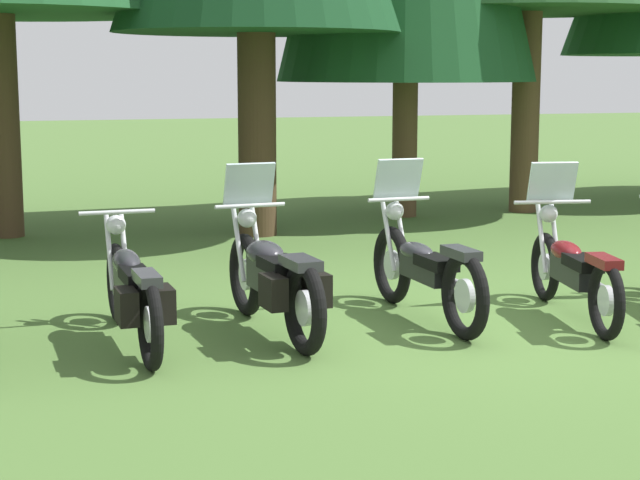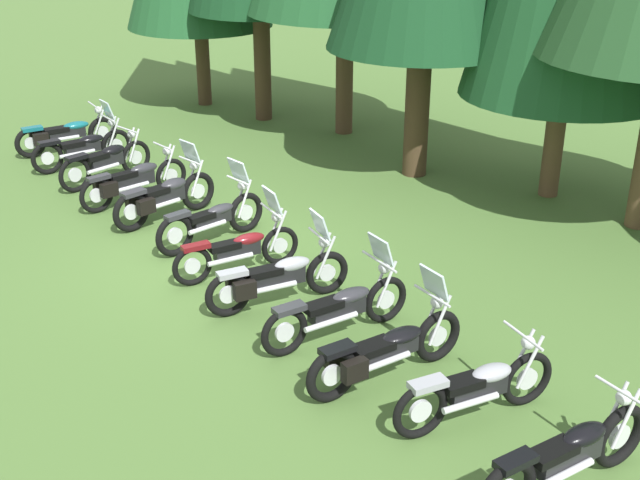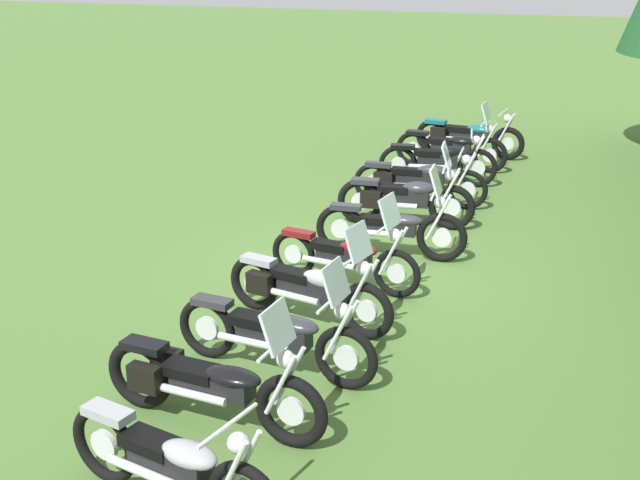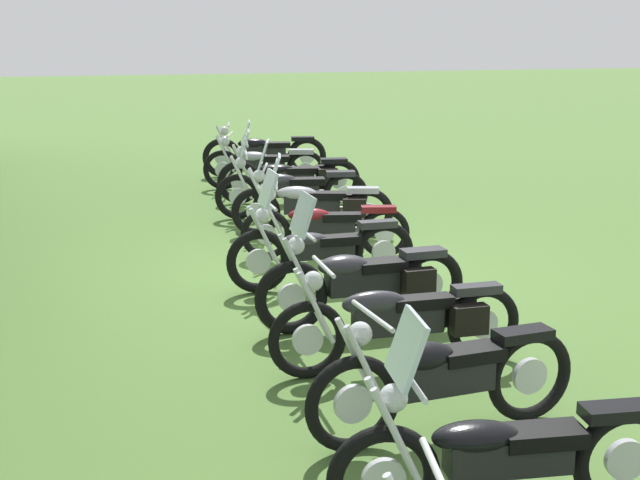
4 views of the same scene
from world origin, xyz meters
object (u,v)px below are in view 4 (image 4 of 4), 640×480
(motorcycle_6, at_px, (322,224))
(motorcycle_7, at_px, (314,204))
(motorcycle_1, at_px, (503,453))
(motorcycle_3, at_px, (403,319))
(motorcycle_9, at_px, (291,176))
(motorcycle_2, at_px, (443,376))
(motorcycle_10, at_px, (263,165))
(motorcycle_8, at_px, (290,188))
(motorcycle_4, at_px, (364,280))
(motorcycle_5, at_px, (320,249))
(motorcycle_11, at_px, (264,152))

(motorcycle_6, xyz_separation_m, motorcycle_7, (1.19, -0.17, 0.01))
(motorcycle_1, bearing_deg, motorcycle_3, -90.78)
(motorcycle_9, bearing_deg, motorcycle_2, 92.91)
(motorcycle_10, bearing_deg, motorcycle_9, 115.65)
(motorcycle_8, relative_size, motorcycle_9, 0.99)
(motorcycle_4, distance_m, motorcycle_7, 3.87)
(motorcycle_6, relative_size, motorcycle_8, 0.91)
(motorcycle_10, bearing_deg, motorcycle_1, 102.31)
(motorcycle_6, height_order, motorcycle_8, motorcycle_8)
(motorcycle_4, relative_size, motorcycle_9, 0.93)
(motorcycle_1, bearing_deg, motorcycle_4, -89.03)
(motorcycle_3, bearing_deg, motorcycle_1, 83.57)
(motorcycle_4, distance_m, motorcycle_5, 1.40)
(motorcycle_4, xyz_separation_m, motorcycle_6, (2.66, -0.22, -0.03))
(motorcycle_8, bearing_deg, motorcycle_7, 101.63)
(motorcycle_5, distance_m, motorcycle_7, 2.51)
(motorcycle_1, distance_m, motorcycle_3, 2.54)
(motorcycle_3, height_order, motorcycle_8, motorcycle_8)
(motorcycle_7, bearing_deg, motorcycle_11, -77.78)
(motorcycle_4, bearing_deg, motorcycle_3, 86.47)
(motorcycle_1, relative_size, motorcycle_5, 1.01)
(motorcycle_4, bearing_deg, motorcycle_2, 82.85)
(motorcycle_5, bearing_deg, motorcycle_10, -96.25)
(motorcycle_6, relative_size, motorcycle_9, 0.90)
(motorcycle_1, height_order, motorcycle_8, same)
(motorcycle_7, bearing_deg, motorcycle_5, 92.73)
(motorcycle_6, bearing_deg, motorcycle_9, -84.73)
(motorcycle_1, relative_size, motorcycle_6, 1.04)
(motorcycle_1, distance_m, motorcycle_2, 1.21)
(motorcycle_2, distance_m, motorcycle_6, 5.16)
(motorcycle_4, height_order, motorcycle_6, motorcycle_4)
(motorcycle_2, xyz_separation_m, motorcycle_4, (2.49, -0.12, 0.01))
(motorcycle_7, bearing_deg, motorcycle_8, -71.84)
(motorcycle_7, distance_m, motorcycle_11, 5.08)
(motorcycle_8, height_order, motorcycle_11, motorcycle_8)
(motorcycle_9, bearing_deg, motorcycle_11, -82.89)
(motorcycle_4, bearing_deg, motorcycle_8, -97.64)
(motorcycle_10, xyz_separation_m, motorcycle_11, (1.39, -0.25, 0.02))
(motorcycle_4, xyz_separation_m, motorcycle_10, (7.54, -0.32, -0.03))
(motorcycle_1, height_order, motorcycle_3, motorcycle_1)
(motorcycle_5, xyz_separation_m, motorcycle_10, (6.15, -0.44, -0.00))
(motorcycle_5, xyz_separation_m, motorcycle_6, (1.26, -0.34, -0.01))
(motorcycle_1, bearing_deg, motorcycle_8, -89.18)
(motorcycle_2, relative_size, motorcycle_7, 0.97)
(motorcycle_8, bearing_deg, motorcycle_1, 94.56)
(motorcycle_5, bearing_deg, motorcycle_6, -107.03)
(motorcycle_2, height_order, motorcycle_4, motorcycle_4)
(motorcycle_2, relative_size, motorcycle_10, 1.01)
(motorcycle_1, xyz_separation_m, motorcycle_10, (11.23, -0.52, -0.01))
(motorcycle_4, distance_m, motorcycle_6, 2.67)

